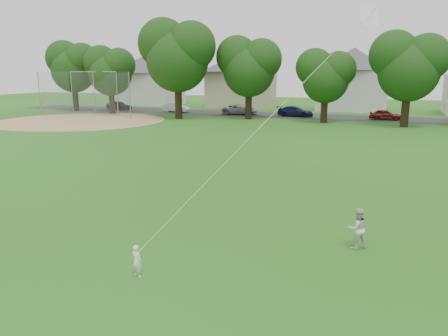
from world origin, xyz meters
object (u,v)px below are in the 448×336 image
at_px(older_boy, 357,228).
at_px(kite, 274,113).
at_px(toddler, 137,261).
at_px(baseball_backstop, 91,94).

height_order(older_boy, kite, kite).
bearing_deg(toddler, older_boy, -128.52).
relative_size(kite, baseball_backstop, 1.02).
bearing_deg(baseball_backstop, older_boy, -42.36).
relative_size(older_boy, kite, 0.10).
relative_size(older_boy, baseball_backstop, 0.11).
height_order(toddler, kite, kite).
bearing_deg(older_boy, kite, -41.78).
distance_m(older_boy, baseball_backstop, 45.23).
distance_m(kite, baseball_backstop, 42.89).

